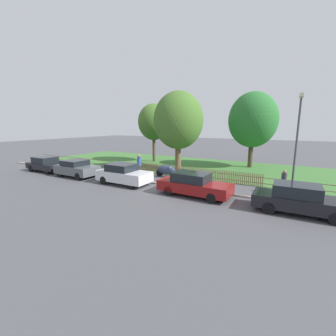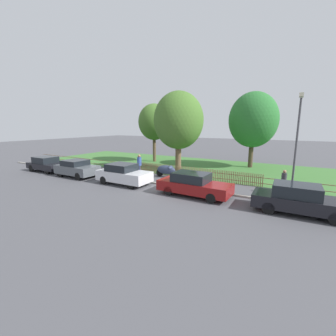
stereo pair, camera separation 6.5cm
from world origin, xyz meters
name	(u,v)px [view 1 (the left image)]	position (x,y,z in m)	size (l,w,h in m)	color
ground_plane	(174,187)	(0.00, 0.00, 0.00)	(120.00, 120.00, 0.00)	#4C4C51
kerb_stone	(175,186)	(0.00, 0.10, 0.06)	(41.65, 0.20, 0.12)	#9E998E
grass_strip	(213,168)	(0.00, 8.59, 0.01)	(41.65, 10.92, 0.01)	#3D7033
park_fence	(192,173)	(0.00, 3.14, 0.47)	(41.65, 0.05, 0.93)	olive
parked_car_silver_hatchback	(46,164)	(-13.29, -1.10, 0.70)	(4.01, 1.83, 1.39)	black
parked_car_black_saloon	(77,168)	(-8.86, -1.19, 0.73)	(3.78, 1.89, 1.42)	#51565B
parked_car_navy_estate	(123,174)	(-3.75, -1.09, 0.76)	(4.10, 1.85, 1.52)	silver
parked_car_red_compact	(194,184)	(1.94, -1.08, 0.72)	(4.59, 1.89, 1.44)	maroon
parked_car_white_van	(299,199)	(7.67, -1.17, 0.74)	(4.46, 1.84, 1.49)	black
covered_motorcycle	(167,170)	(-2.06, 2.44, 0.63)	(1.88, 0.75, 1.02)	black
tree_nearest_kerb	(154,122)	(-7.58, 8.95, 4.69)	(3.68, 3.68, 6.83)	brown
tree_behind_motorcycle	(178,121)	(-2.52, 5.44, 4.75)	(4.65, 4.65, 7.46)	brown
tree_mid_park	(253,120)	(3.22, 10.76, 4.85)	(4.83, 4.83, 7.65)	#473828
pedestrian_near_fence	(284,180)	(6.79, 2.16, 0.88)	(0.42, 0.42, 1.56)	#2D3351
pedestrian_by_lamp	(139,164)	(-4.43, 1.79, 1.05)	(0.52, 0.52, 1.86)	#2D3351
street_lamp	(297,137)	(7.28, 0.44, 3.72)	(0.20, 0.79, 5.96)	#47474C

